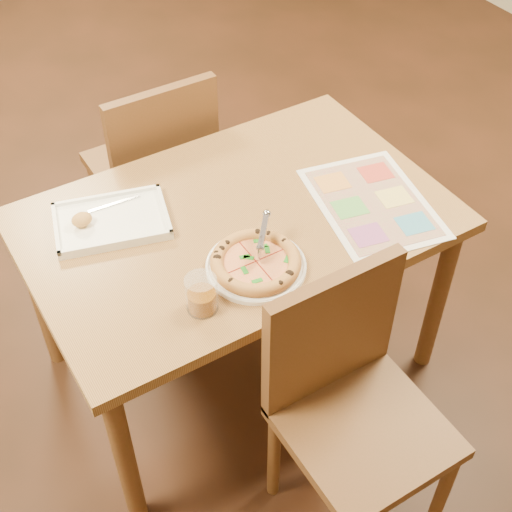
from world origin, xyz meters
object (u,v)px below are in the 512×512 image
plate (256,266)px  pizza_cutter (263,236)px  chair_near (348,382)px  pizza (256,262)px  glass_tumbler (202,296)px  appetizer_tray (109,222)px  dining_table (237,236)px  menu (372,203)px  chair_far (157,156)px

plate → pizza_cutter: pizza_cutter is taller
chair_near → pizza: size_ratio=1.79×
plate → glass_tumbler: bearing=-165.4°
pizza_cutter → appetizer_tray: size_ratio=0.29×
appetizer_tray → pizza_cutter: bearing=-48.0°
dining_table → pizza: pizza is taller
glass_tumbler → chair_near: bearing=-50.1°
dining_table → glass_tumbler: size_ratio=11.82×
pizza_cutter → menu: (0.42, 0.02, -0.08)m
plate → appetizer_tray: size_ratio=0.74×
chair_near → plate: (-0.07, 0.37, 0.16)m
pizza → plate: bearing=50.6°
dining_table → menu: bearing=-23.3°
chair_near → pizza: bearing=100.4°
pizza → menu: bearing=7.1°
chair_near → plate: size_ratio=1.62×
chair_near → menu: bearing=47.2°
glass_tumbler → dining_table: bearing=46.1°
appetizer_tray → glass_tumbler: 0.45m
chair_near → pizza_cutter: size_ratio=4.10×
plate → glass_tumbler: 0.21m
plate → menu: size_ratio=0.62×
appetizer_tray → glass_tumbler: bearing=-79.5°
dining_table → appetizer_tray: 0.40m
chair_near → appetizer_tray: chair_near is taller
dining_table → pizza_cutter: pizza_cutter is taller
chair_near → menu: chair_near is taller
chair_near → chair_far: (-0.00, 1.20, 0.00)m
appetizer_tray → chair_near: bearing=-65.4°
chair_far → pizza_cutter: chair_far is taller
plate → pizza: size_ratio=1.11×
chair_far → plate: 0.85m
dining_table → pizza: bearing=-106.6°
dining_table → appetizer_tray: appetizer_tray is taller
chair_near → chair_far: bearing=90.0°
appetizer_tray → menu: bearing=-24.2°
chair_near → glass_tumbler: bearing=129.9°
dining_table → pizza: size_ratio=4.96×
pizza → pizza_cutter: pizza_cutter is taller
pizza → glass_tumbler: 0.21m
dining_table → chair_far: size_ratio=2.77×
pizza_cutter → menu: pizza_cutter is taller
pizza_cutter → glass_tumbler: 0.26m
appetizer_tray → plate: bearing=-53.9°
pizza → glass_tumbler: bearing=-166.0°
chair_near → menu: size_ratio=1.01×
chair_near → glass_tumbler: chair_near is taller
plate → pizza_cutter: (0.04, 0.03, 0.07)m
dining_table → pizza: (-0.07, -0.23, 0.11)m
pizza → appetizer_tray: size_ratio=0.67×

